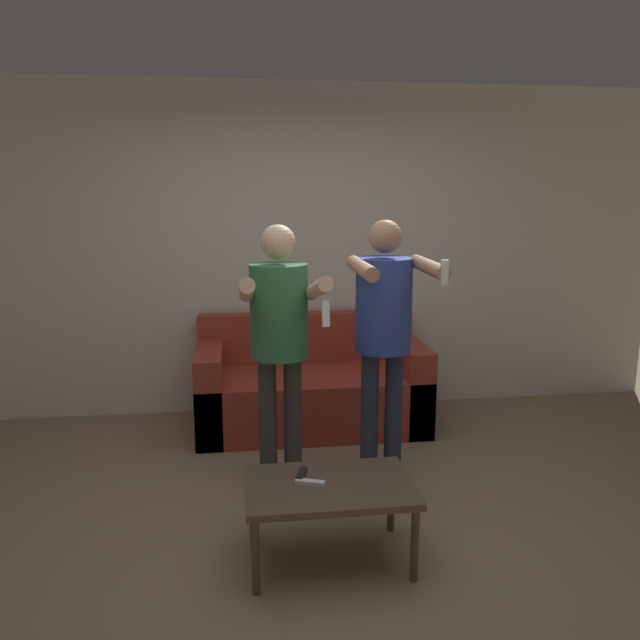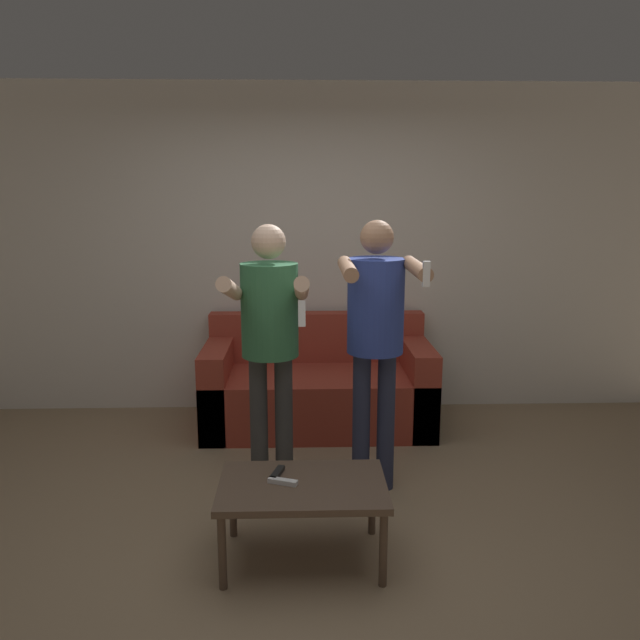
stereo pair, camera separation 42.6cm
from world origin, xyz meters
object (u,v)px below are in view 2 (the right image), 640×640
Objects in this scene: person_standing_right at (376,324)px; remote_near at (283,482)px; remote_far at (277,473)px; coffee_table at (303,492)px; couch at (318,389)px; person_standing_left at (270,327)px.

person_standing_right is 1.13m from remote_near.
remote_far is at bearing -131.09° from person_standing_right.
person_standing_right reaches higher than coffee_table.
couch is 1.40m from person_standing_right.
couch is 1.81m from remote_far.
person_standing_right is at bearing 48.91° from remote_far.
person_standing_right is at bearing 59.47° from coffee_table.
remote_near is 0.10m from remote_far.
couch is 11.54× the size of remote_near.
person_standing_left is 10.76× the size of remote_far.
person_standing_right is at bearing 0.63° from person_standing_left.
person_standing_left is at bearing 104.30° from coffee_table.
person_standing_left is 1.98× the size of coffee_table.
person_standing_right is 10.91× the size of remote_far.
person_standing_left reaches higher than remote_near.
remote_far reaches higher than coffee_table.
person_standing_left is 0.99× the size of person_standing_right.
person_standing_left is 0.98m from remote_near.
remote_near is at bearing -71.83° from remote_far.
couch is 1.88m from coffee_table.
coffee_table is at bearing -93.86° from couch.
couch is 11.49× the size of remote_far.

